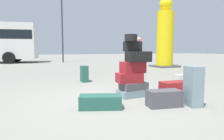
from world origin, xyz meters
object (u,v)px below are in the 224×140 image
(suitcase_teal_foreground_near, at_px, (100,102))
(suitcase_cream_behind_tower, at_px, (183,78))
(yellow_dummy_statue, at_px, (165,37))
(lamp_post, at_px, (62,13))
(person_bearded_onlooker, at_px, (139,51))
(suitcase_charcoal_upright_blue, at_px, (164,98))
(suitcase_maroon_white_trunk, at_px, (175,87))
(suitcase_tower, at_px, (133,72))
(suitcase_slate_foreground_far, at_px, (193,86))
(suitcase_teal_left_side, at_px, (84,74))

(suitcase_teal_foreground_near, bearing_deg, suitcase_cream_behind_tower, 45.55)
(yellow_dummy_statue, relative_size, lamp_post, 0.66)
(suitcase_cream_behind_tower, relative_size, person_bearded_onlooker, 0.35)
(suitcase_teal_foreground_near, height_order, person_bearded_onlooker, person_bearded_onlooker)
(suitcase_charcoal_upright_blue, distance_m, yellow_dummy_statue, 9.16)
(lamp_post, bearing_deg, suitcase_maroon_white_trunk, -85.88)
(suitcase_tower, bearing_deg, suitcase_charcoal_upright_blue, -80.38)
(suitcase_slate_foreground_far, height_order, suitcase_teal_left_side, suitcase_slate_foreground_far)
(suitcase_tower, distance_m, suitcase_teal_left_side, 2.54)
(suitcase_slate_foreground_far, bearing_deg, suitcase_maroon_white_trunk, 79.54)
(suitcase_tower, bearing_deg, suitcase_maroon_white_trunk, -2.90)
(suitcase_teal_left_side, height_order, yellow_dummy_statue, yellow_dummy_statue)
(suitcase_slate_foreground_far, height_order, suitcase_cream_behind_tower, suitcase_slate_foreground_far)
(suitcase_slate_foreground_far, relative_size, lamp_post, 0.12)
(suitcase_cream_behind_tower, bearing_deg, yellow_dummy_statue, 65.76)
(suitcase_cream_behind_tower, xyz_separation_m, yellow_dummy_statue, (3.01, 5.14, 1.74))
(suitcase_teal_left_side, relative_size, suitcase_maroon_white_trunk, 0.72)
(suitcase_charcoal_upright_blue, relative_size, suitcase_teal_foreground_near, 0.83)
(suitcase_tower, distance_m, suitcase_cream_behind_tower, 2.77)
(suitcase_slate_foreground_far, distance_m, suitcase_cream_behind_tower, 2.89)
(suitcase_tower, bearing_deg, suitcase_slate_foreground_far, -58.00)
(suitcase_maroon_white_trunk, bearing_deg, suitcase_charcoal_upright_blue, -136.12)
(suitcase_tower, xyz_separation_m, suitcase_charcoal_upright_blue, (0.16, -0.97, -0.42))
(suitcase_cream_behind_tower, xyz_separation_m, person_bearded_onlooker, (0.25, 3.48, 0.88))
(suitcase_tower, xyz_separation_m, suitcase_slate_foreground_far, (0.71, -1.14, -0.20))
(suitcase_charcoal_upright_blue, xyz_separation_m, suitcase_cream_behind_tower, (2.32, 2.11, -0.03))
(suitcase_teal_foreground_near, bearing_deg, suitcase_tower, 50.86)
(suitcase_tower, relative_size, lamp_post, 0.23)
(suitcase_charcoal_upright_blue, bearing_deg, person_bearded_onlooker, 73.81)
(suitcase_charcoal_upright_blue, xyz_separation_m, suitcase_teal_foreground_near, (-1.17, 0.34, -0.04))
(suitcase_charcoal_upright_blue, distance_m, lamp_post, 14.71)
(suitcase_slate_foreground_far, xyz_separation_m, suitcase_maroon_white_trunk, (0.47, 1.08, -0.25))
(suitcase_tower, xyz_separation_m, lamp_post, (0.23, 13.20, 3.55))
(suitcase_maroon_white_trunk, relative_size, person_bearded_onlooker, 0.45)
(suitcase_charcoal_upright_blue, height_order, suitcase_teal_left_side, suitcase_teal_left_side)
(suitcase_tower, xyz_separation_m, suitcase_cream_behind_tower, (2.48, 1.14, -0.45))
(suitcase_tower, bearing_deg, yellow_dummy_statue, 48.83)
(suitcase_charcoal_upright_blue, xyz_separation_m, suitcase_teal_left_side, (-0.72, 3.43, 0.11))
(suitcase_cream_behind_tower, height_order, person_bearded_onlooker, person_bearded_onlooker)
(suitcase_charcoal_upright_blue, bearing_deg, suitcase_slate_foreground_far, -8.55)
(suitcase_teal_left_side, distance_m, suitcase_teal_foreground_near, 3.13)
(suitcase_teal_left_side, xyz_separation_m, yellow_dummy_statue, (6.05, 3.82, 1.60))
(suitcase_tower, height_order, lamp_post, lamp_post)
(suitcase_cream_behind_tower, relative_size, suitcase_teal_foreground_near, 0.77)
(suitcase_teal_left_side, bearing_deg, person_bearded_onlooker, 32.28)
(person_bearded_onlooker, bearing_deg, suitcase_charcoal_upright_blue, -5.56)
(suitcase_teal_left_side, distance_m, person_bearded_onlooker, 4.00)
(suitcase_maroon_white_trunk, relative_size, suitcase_teal_foreground_near, 0.98)
(suitcase_tower, height_order, suitcase_cream_behind_tower, suitcase_tower)
(suitcase_slate_foreground_far, xyz_separation_m, suitcase_teal_foreground_near, (-1.72, 0.50, -0.26))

